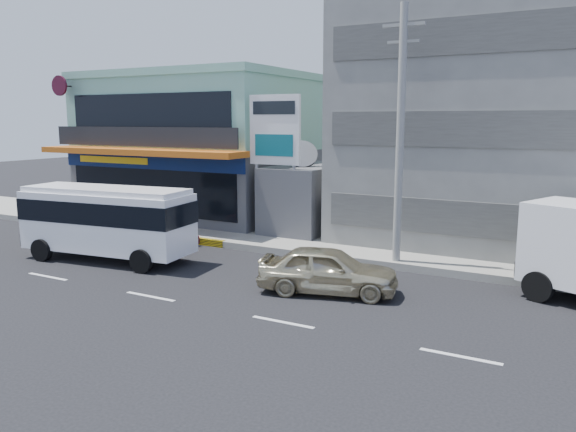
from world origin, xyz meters
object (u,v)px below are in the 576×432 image
object	(u,v)px
shop_building	(206,149)
concrete_building	(537,92)
satellite_dish	(302,165)
motorcycle_rider	(182,229)
minibus	(107,217)
sedan	(328,270)
billboard	(275,138)
utility_pole_near	(400,136)

from	to	relation	value
shop_building	concrete_building	bearing A→B (deg)	3.35
satellite_dish	motorcycle_rider	bearing A→B (deg)	-132.18
satellite_dish	motorcycle_rider	size ratio (longest dim) A/B	0.64
concrete_building	minibus	world-z (taller)	concrete_building
motorcycle_rider	satellite_dish	bearing A→B (deg)	47.82
motorcycle_rider	sedan	bearing A→B (deg)	-20.82
billboard	motorcycle_rider	world-z (taller)	billboard
satellite_dish	minibus	size ratio (longest dim) A/B	0.20
concrete_building	motorcycle_rider	bearing A→B (deg)	-148.99
shop_building	satellite_dish	bearing A→B (deg)	-20.21
concrete_building	minibus	bearing A→B (deg)	-140.88
billboard	sedan	xyz separation A→B (m)	(5.47, -6.03, -4.13)
satellite_dish	utility_pole_near	distance (m)	7.17
satellite_dish	motorcycle_rider	xyz separation A→B (m)	(-4.00, -4.41, -2.80)
shop_building	minibus	xyz separation A→B (m)	(3.13, -11.04, -2.18)
minibus	utility_pole_near	bearing A→B (deg)	22.46
sedan	utility_pole_near	bearing A→B (deg)	-28.32
billboard	minibus	world-z (taller)	billboard
billboard	minibus	xyz separation A→B (m)	(-4.37, -6.29, -3.11)
motorcycle_rider	concrete_building	bearing A→B (deg)	31.01
billboard	minibus	size ratio (longest dim) A/B	0.92
satellite_dish	utility_pole_near	xyz separation A→B (m)	(6.00, -3.60, 1.57)
concrete_building	minibus	xyz separation A→B (m)	(-14.87, -12.09, -5.19)
minibus	shop_building	bearing A→B (deg)	105.85
shop_building	satellite_dish	size ratio (longest dim) A/B	8.27
concrete_building	sedan	size ratio (longest dim) A/B	3.43
billboard	sedan	size ratio (longest dim) A/B	1.48
shop_building	minibus	distance (m)	11.68
utility_pole_near	minibus	bearing A→B (deg)	-157.54
shop_building	concrete_building	size ratio (longest dim) A/B	0.77
concrete_building	satellite_dish	world-z (taller)	concrete_building
billboard	motorcycle_rider	size ratio (longest dim) A/B	2.95
billboard	utility_pole_near	size ratio (longest dim) A/B	0.69
concrete_building	motorcycle_rider	distance (m)	17.48
shop_building	motorcycle_rider	world-z (taller)	shop_building
billboard	motorcycle_rider	bearing A→B (deg)	-143.24
sedan	motorcycle_rider	bearing A→B (deg)	54.50
motorcycle_rider	utility_pole_near	bearing A→B (deg)	4.66
utility_pole_near	billboard	bearing A→B (deg)	164.52
billboard	shop_building	bearing A→B (deg)	147.68
shop_building	motorcycle_rider	size ratio (longest dim) A/B	5.30
sedan	billboard	bearing A→B (deg)	27.57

